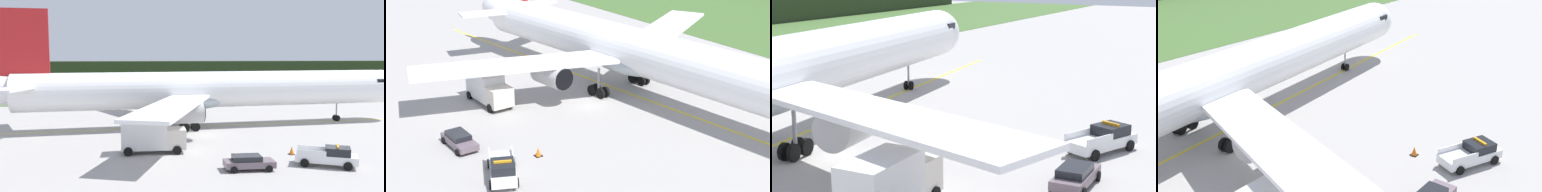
# 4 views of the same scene
# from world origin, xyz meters

# --- Properties ---
(ground) EXTENTS (320.00, 320.00, 0.00)m
(ground) POSITION_xyz_m (0.00, 0.00, 0.00)
(ground) COLOR #A29E9B
(taxiway_centerline_main) EXTENTS (81.59, 9.83, 0.01)m
(taxiway_centerline_main) POSITION_xyz_m (1.62, 5.85, 0.00)
(taxiway_centerline_main) COLOR yellow
(taxiway_centerline_main) RESTS_ON ground
(airliner) EXTENTS (60.56, 44.58, 15.60)m
(airliner) POSITION_xyz_m (0.92, 5.77, 5.02)
(airliner) COLOR white
(airliner) RESTS_ON ground
(ops_pickup_truck) EXTENTS (5.68, 3.97, 1.94)m
(ops_pickup_truck) POSITION_xyz_m (9.35, -15.19, 0.90)
(ops_pickup_truck) COLOR white
(ops_pickup_truck) RESTS_ON ground
(apron_cone) EXTENTS (0.64, 0.64, 0.80)m
(apron_cone) POSITION_xyz_m (7.49, -10.80, 0.39)
(apron_cone) COLOR black
(apron_cone) RESTS_ON ground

